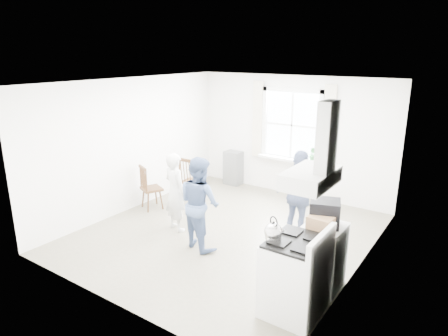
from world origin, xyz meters
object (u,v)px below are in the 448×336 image
(person_right, at_px, (299,196))
(gas_stove, at_px, (296,276))
(low_cabinet, at_px, (323,256))
(windsor_chair_b, at_px, (147,183))
(stereo_stack, at_px, (325,213))
(windsor_chair_a, at_px, (189,176))
(person_mid, at_px, (200,203))
(person_left, at_px, (175,192))

(person_right, bearing_deg, gas_stove, 123.78)
(low_cabinet, bearing_deg, windsor_chair_b, 170.40)
(stereo_stack, relative_size, windsor_chair_a, 0.46)
(gas_stove, distance_m, person_mid, 2.14)
(stereo_stack, xyz_separation_m, windsor_chair_a, (-3.34, 1.31, -0.45))
(stereo_stack, height_order, windsor_chair_b, stereo_stack)
(person_left, bearing_deg, windsor_chair_a, -47.19)
(stereo_stack, bearing_deg, low_cabinet, -18.89)
(windsor_chair_a, bearing_deg, person_right, -3.33)
(gas_stove, relative_size, windsor_chair_b, 1.23)
(person_left, bearing_deg, person_right, -140.16)
(gas_stove, relative_size, windsor_chair_a, 1.10)
(low_cabinet, xyz_separation_m, person_mid, (-2.07, 0.00, 0.30))
(gas_stove, xyz_separation_m, person_right, (-0.81, 1.87, 0.29))
(person_right, bearing_deg, stereo_stack, 136.81)
(person_mid, bearing_deg, windsor_chair_a, -28.46)
(low_cabinet, distance_m, person_left, 2.84)
(gas_stove, distance_m, windsor_chair_a, 3.87)
(low_cabinet, distance_m, stereo_stack, 0.62)
(low_cabinet, height_order, windsor_chair_a, windsor_chair_a)
(low_cabinet, relative_size, person_left, 0.64)
(gas_stove, bearing_deg, stereo_stack, 86.08)
(gas_stove, distance_m, person_right, 2.06)
(gas_stove, height_order, windsor_chair_b, gas_stove)
(stereo_stack, xyz_separation_m, person_right, (-0.86, 1.16, -0.30))
(person_left, xyz_separation_m, person_right, (1.93, 0.90, 0.06))
(stereo_stack, relative_size, person_mid, 0.31)
(person_left, height_order, person_mid, person_mid)
(low_cabinet, bearing_deg, person_mid, 179.92)
(person_left, relative_size, person_right, 0.92)
(gas_stove, xyz_separation_m, windsor_chair_b, (-3.85, 1.36, 0.07))
(person_right, bearing_deg, windsor_chair_a, 6.97)
(person_mid, bearing_deg, low_cabinet, -163.24)
(low_cabinet, relative_size, person_mid, 0.60)
(stereo_stack, xyz_separation_m, person_left, (-2.79, 0.26, -0.36))
(stereo_stack, bearing_deg, person_left, 174.60)
(low_cabinet, distance_m, windsor_chair_b, 3.98)
(low_cabinet, bearing_deg, windsor_chair_a, 158.67)
(stereo_stack, bearing_deg, windsor_chair_a, 158.65)
(windsor_chair_a, height_order, windsor_chair_b, windsor_chair_a)
(person_mid, xyz_separation_m, person_right, (1.19, 1.17, 0.02))
(person_left, bearing_deg, gas_stove, 175.40)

